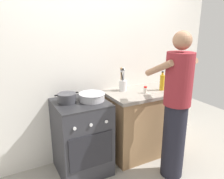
% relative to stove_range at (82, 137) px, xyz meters
% --- Properties ---
extents(ground, '(6.00, 6.00, 0.00)m').
position_rel_stove_range_xyz_m(ground, '(0.35, -0.15, -0.45)').
color(ground, gray).
extents(back_wall, '(3.20, 0.10, 2.50)m').
position_rel_stove_range_xyz_m(back_wall, '(0.55, 0.35, 0.80)').
color(back_wall, silver).
rests_on(back_wall, ground).
extents(countertop, '(1.00, 0.60, 0.90)m').
position_rel_stove_range_xyz_m(countertop, '(0.90, 0.00, 0.00)').
color(countertop, '#99724C').
rests_on(countertop, ground).
extents(stove_range, '(0.60, 0.62, 0.90)m').
position_rel_stove_range_xyz_m(stove_range, '(0.00, 0.00, 0.00)').
color(stove_range, '#2D2D33').
rests_on(stove_range, ground).
extents(pot, '(0.27, 0.21, 0.11)m').
position_rel_stove_range_xyz_m(pot, '(-0.14, 0.05, 0.51)').
color(pot, '#38383D').
rests_on(pot, stove_range).
extents(mixing_bowl, '(0.31, 0.31, 0.09)m').
position_rel_stove_range_xyz_m(mixing_bowl, '(0.14, -0.02, 0.50)').
color(mixing_bowl, '#B7B7BC').
rests_on(mixing_bowl, stove_range).
extents(utensil_crock, '(0.10, 0.10, 0.32)m').
position_rel_stove_range_xyz_m(utensil_crock, '(0.67, 0.16, 0.55)').
color(utensil_crock, silver).
rests_on(utensil_crock, countertop).
extents(spice_bottle, '(0.04, 0.04, 0.09)m').
position_rel_stove_range_xyz_m(spice_bottle, '(0.86, -0.08, 0.49)').
color(spice_bottle, silver).
rests_on(spice_bottle, countertop).
extents(oil_bottle, '(0.06, 0.06, 0.26)m').
position_rel_stove_range_xyz_m(oil_bottle, '(1.14, -0.07, 0.56)').
color(oil_bottle, gold).
rests_on(oil_bottle, countertop).
extents(person, '(0.41, 0.50, 1.70)m').
position_rel_stove_range_xyz_m(person, '(0.92, -0.58, 0.41)').
color(person, black).
rests_on(person, ground).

